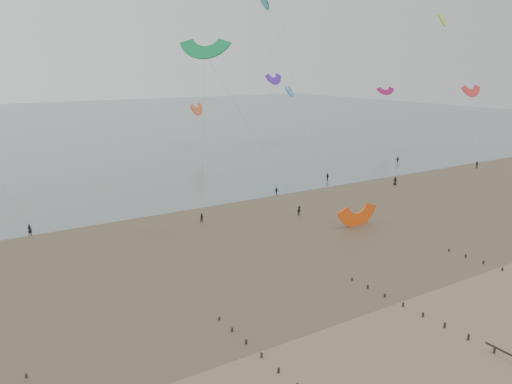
{
  "coord_description": "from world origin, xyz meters",
  "views": [
    {
      "loc": [
        -35.21,
        -28.61,
        24.98
      ],
      "look_at": [
        0.48,
        28.0,
        8.0
      ],
      "focal_mm": 35.0,
      "sensor_mm": 36.0,
      "label": 1
    }
  ],
  "objects": [
    {
      "name": "kites_airborne",
      "position": [
        -21.11,
        91.84,
        23.23
      ],
      "size": [
        233.99,
        107.54,
        41.71
      ],
      "color": "#981050",
      "rests_on": "ground"
    },
    {
      "name": "ground",
      "position": [
        0.0,
        0.0,
        0.0
      ],
      "size": [
        500.0,
        500.0,
        0.0
      ],
      "primitive_type": "plane",
      "color": "brown",
      "rests_on": "ground"
    },
    {
      "name": "kitesurfers",
      "position": [
        34.5,
        48.38,
        0.83
      ],
      "size": [
        126.87,
        25.4,
        1.82
      ],
      "color": "black",
      "rests_on": "ground"
    },
    {
      "name": "sea_and_shore",
      "position": [
        -4.08,
        34.4,
        0.01
      ],
      "size": [
        500.0,
        665.0,
        0.03
      ],
      "color": "#475654",
      "rests_on": "ground"
    },
    {
      "name": "grounded_kite",
      "position": [
        19.38,
        27.35,
        0.0
      ],
      "size": [
        6.89,
        5.41,
        3.75
      ],
      "primitive_type": null,
      "rotation": [
        1.54,
        0.0,
        0.01
      ],
      "color": "#FE5310",
      "rests_on": "ground"
    },
    {
      "name": "kitesurfer_lead",
      "position": [
        -26.0,
        50.21,
        0.89
      ],
      "size": [
        0.77,
        0.66,
        1.78
      ],
      "primitive_type": "imported",
      "rotation": [
        0.0,
        0.0,
        2.72
      ],
      "color": "black",
      "rests_on": "ground"
    }
  ]
}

